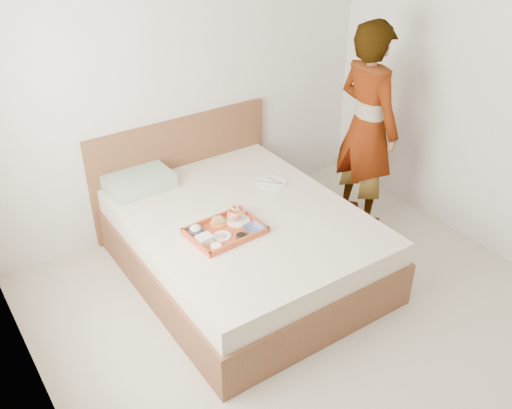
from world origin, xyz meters
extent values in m
cube|color=beige|center=(0.00, 0.00, 0.00)|extent=(3.50, 4.00, 0.01)
cube|color=silver|center=(0.00, 2.00, 1.30)|extent=(3.50, 0.01, 2.60)
cube|color=silver|center=(-1.75, 0.00, 1.30)|extent=(0.01, 4.00, 2.60)
cube|color=brown|center=(-0.10, 1.00, 0.27)|extent=(1.65, 2.00, 0.53)
cube|color=brown|center=(-0.10, 1.97, 0.47)|extent=(1.65, 0.06, 0.95)
cube|color=#A2B7A6|center=(-0.58, 1.79, 0.59)|extent=(0.53, 0.37, 0.12)
cube|color=#AA3919|center=(-0.34, 0.86, 0.55)|extent=(0.53, 0.40, 0.05)
cylinder|color=white|center=(-0.19, 0.93, 0.55)|extent=(0.19, 0.19, 0.01)
imported|color=navy|center=(-0.17, 0.76, 0.56)|extent=(0.15, 0.15, 0.04)
cylinder|color=black|center=(-0.29, 0.73, 0.56)|extent=(0.08, 0.08, 0.03)
cylinder|color=white|center=(-0.39, 0.82, 0.55)|extent=(0.13, 0.13, 0.01)
cylinder|color=orange|center=(-0.33, 0.98, 0.55)|extent=(0.13, 0.13, 0.01)
imported|color=navy|center=(-0.52, 0.97, 0.56)|extent=(0.12, 0.12, 0.03)
cube|color=silver|center=(-0.52, 0.84, 0.57)|extent=(0.11, 0.09, 0.05)
cylinder|color=white|center=(-0.49, 0.73, 0.56)|extent=(0.08, 0.08, 0.03)
cylinder|color=white|center=(0.35, 1.27, 0.54)|extent=(0.32, 0.32, 0.01)
imported|color=silver|center=(1.19, 1.09, 0.88)|extent=(0.44, 0.65, 1.77)
camera|label=1|loc=(-2.01, -1.99, 2.80)|focal=39.72mm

